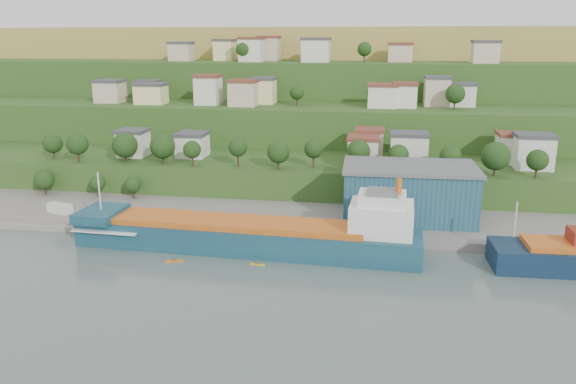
% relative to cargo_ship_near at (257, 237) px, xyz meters
% --- Properties ---
extents(ground, '(500.00, 500.00, 0.00)m').
position_rel_cargo_ship_near_xyz_m(ground, '(-2.56, -9.32, -3.00)').
color(ground, '#485853').
rests_on(ground, ground).
extents(quay, '(220.00, 26.00, 4.00)m').
position_rel_cargo_ship_near_xyz_m(quay, '(17.44, 18.68, -3.00)').
color(quay, slate).
rests_on(quay, ground).
extents(pebble_beach, '(40.00, 18.00, 2.40)m').
position_rel_cargo_ship_near_xyz_m(pebble_beach, '(-57.56, 12.68, -3.00)').
color(pebble_beach, slate).
rests_on(pebble_beach, ground).
extents(hillside, '(360.00, 210.66, 96.00)m').
position_rel_cargo_ship_near_xyz_m(hillside, '(-2.55, 159.38, -2.92)').
color(hillside, '#284719').
rests_on(hillside, ground).
extents(cargo_ship_near, '(73.56, 14.40, 18.80)m').
position_rel_cargo_ship_near_xyz_m(cargo_ship_near, '(0.00, 0.00, 0.00)').
color(cargo_ship_near, '#123144').
rests_on(cargo_ship_near, ground).
extents(warehouse, '(31.48, 19.79, 12.80)m').
position_rel_cargo_ship_near_xyz_m(warehouse, '(32.17, 21.68, 5.43)').
color(warehouse, navy).
rests_on(warehouse, quay).
extents(caravan, '(6.91, 4.57, 2.98)m').
position_rel_cargo_ship_near_xyz_m(caravan, '(-52.24, 12.05, -0.31)').
color(caravan, silver).
rests_on(caravan, pebble_beach).
extents(dinghy, '(3.76, 2.67, 0.71)m').
position_rel_cargo_ship_near_xyz_m(dinghy, '(-51.19, 11.76, -1.45)').
color(dinghy, silver).
rests_on(dinghy, pebble_beach).
extents(kayak_orange, '(3.70, 1.61, 0.92)m').
position_rel_cargo_ship_near_xyz_m(kayak_orange, '(-15.10, -9.07, -2.73)').
color(kayak_orange, orange).
rests_on(kayak_orange, ground).
extents(kayak_yellow, '(3.08, 0.90, 0.76)m').
position_rel_cargo_ship_near_xyz_m(kayak_yellow, '(1.88, -8.06, -2.78)').
color(kayak_yellow, gold).
rests_on(kayak_yellow, ground).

